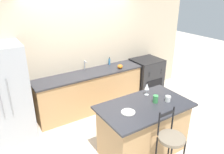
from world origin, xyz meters
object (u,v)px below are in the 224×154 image
Objects in this scene: dinner_plate at (128,112)px; coffee_mug at (168,99)px; pumpkin_decoration at (120,66)px; tumbler_cup at (156,99)px; soap_bottle at (109,61)px; refrigerator at (3,95)px; bar_stool_near at (170,145)px; wine_glass at (147,87)px; oven_range at (146,76)px.

dinner_plate is 1.84× the size of coffee_mug.
pumpkin_decoration reaches higher than dinner_plate.
tumbler_cup is (0.57, 0.01, 0.06)m from dinner_plate.
coffee_mug is 1.71m from pumpkin_decoration.
refrigerator is at bearing -173.45° from soap_bottle.
dinner_plate is 0.57m from tumbler_cup.
wine_glass is at bearing 70.13° from bar_stool_near.
dinner_plate is at bearing -137.39° from oven_range.
dinner_plate is at bearing -154.24° from wine_glass.
oven_range is 2.23m from tumbler_cup.
pumpkin_decoration is at bearing 59.32° from dinner_plate.
bar_stool_near is at bearing -52.19° from refrigerator.
refrigerator reaches higher than oven_range.
refrigerator is 2.71m from tumbler_cup.
oven_range is (3.42, 0.02, -0.43)m from refrigerator.
bar_stool_near reaches higher than soap_bottle.
soap_bottle is (0.90, 1.99, 0.07)m from dinner_plate.
tumbler_cup is (0.28, 0.64, 0.36)m from bar_stool_near.
pumpkin_decoration is (0.40, 1.62, -0.01)m from tumbler_cup.
bar_stool_near is at bearing -123.95° from oven_range.
bar_stool_near is at bearing -65.64° from dinner_plate.
pumpkin_decoration is (0.67, 2.26, 0.35)m from bar_stool_near.
tumbler_cup is at bearing -103.79° from pumpkin_decoration.
pumpkin_decoration is 0.67× the size of soap_bottle.
pumpkin_decoration is at bearing -173.17° from oven_range.
oven_range is 5.18× the size of soap_bottle.
pumpkin_decoration is (2.50, -0.09, 0.07)m from refrigerator.
refrigerator is 14.68× the size of pumpkin_decoration.
coffee_mug is (2.31, -1.79, 0.06)m from refrigerator.
oven_range is 0.83× the size of bar_stool_near.
oven_range is 4.37× the size of wine_glass.
tumbler_cup is at bearing 66.64° from bar_stool_near.
tumbler_cup is (-0.06, -0.30, -0.09)m from wine_glass.
tumbler_cup reaches higher than pumpkin_decoration.
pumpkin_decoration is at bearing -80.50° from soap_bottle.
dinner_plate is 1.89m from pumpkin_decoration.
coffee_mug is at bearing -5.51° from dinner_plate.
bar_stool_near is at bearing -109.87° from wine_glass.
oven_range is at bearing 58.43° from coffee_mug.
wine_glass is 1.84× the size of coffee_mug.
oven_range is at bearing 56.05° from bar_stool_near.
tumbler_cup is at bearing -39.08° from refrigerator.
bar_stool_near is (-1.60, -2.37, 0.15)m from oven_range.
refrigerator is at bearing 177.95° from pumpkin_decoration.
refrigerator is 3.45m from oven_range.
refrigerator is 2.30m from dinner_plate.
coffee_mug is at bearing 49.21° from bar_stool_near.
tumbler_cup is 1.67m from pumpkin_decoration.
soap_bottle reaches higher than oven_range.
pumpkin_decoration is at bearing -2.05° from refrigerator.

